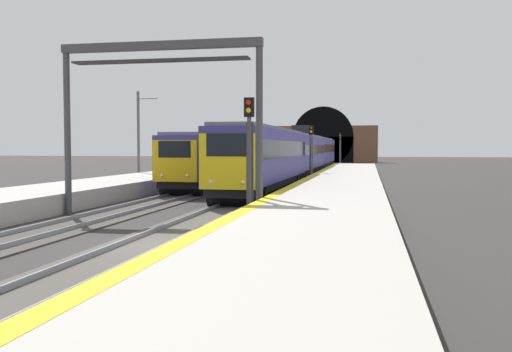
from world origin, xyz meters
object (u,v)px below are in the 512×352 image
object	(u,v)px
train_main_approaching	(301,153)
railway_signal_mid	(311,149)
railway_signal_far	(340,146)
overhead_signal_gantry	(160,85)
catenary_mast_near	(139,136)
train_adjacent_platform	(247,155)
railway_signal_near	(249,149)

from	to	relation	value
train_main_approaching	railway_signal_mid	size ratio (longest dim) A/B	12.32
railway_signal_far	overhead_signal_gantry	size ratio (longest dim) A/B	0.60
railway_signal_mid	overhead_signal_gantry	xyz separation A→B (m)	(-23.27, 4.08, 2.78)
railway_signal_mid	catenary_mast_near	world-z (taller)	catenary_mast_near
train_adjacent_platform	overhead_signal_gantry	world-z (taller)	overhead_signal_gantry
railway_signal_far	train_main_approaching	bearing A→B (deg)	-2.64
railway_signal_far	catenary_mast_near	distance (m)	52.56
train_adjacent_platform	railway_signal_mid	distance (m)	7.97
train_adjacent_platform	railway_signal_far	xyz separation A→B (m)	(43.50, -6.33, 0.99)
train_main_approaching	railway_signal_mid	bearing A→B (deg)	12.64
railway_signal_near	catenary_mast_near	distance (m)	25.99
train_main_approaching	railway_signal_far	world-z (taller)	railway_signal_far
railway_signal_far	catenary_mast_near	xyz separation A→B (m)	(-50.69, 13.86, 0.62)
railway_signal_far	overhead_signal_gantry	bearing A→B (deg)	-3.26
train_main_approaching	catenary_mast_near	size ratio (longest dim) A/B	7.74
train_adjacent_platform	railway_signal_far	world-z (taller)	railway_signal_far
railway_signal_near	catenary_mast_near	bearing A→B (deg)	-147.74
railway_signal_mid	catenary_mast_near	xyz separation A→B (m)	(-2.39, 13.86, 1.05)
train_main_approaching	railway_signal_near	world-z (taller)	train_main_approaching
railway_signal_mid	catenary_mast_near	size ratio (longest dim) A/B	0.63
railway_signal_near	railway_signal_far	bearing A→B (deg)	-180.00
overhead_signal_gantry	train_main_approaching	bearing A→B (deg)	-4.04
catenary_mast_near	train_adjacent_platform	bearing A→B (deg)	-46.33
train_main_approaching	railway_signal_far	xyz separation A→B (m)	(39.73, -1.83, 0.86)
train_main_approaching	overhead_signal_gantry	bearing A→B (deg)	-3.46
railway_signal_mid	railway_signal_far	bearing A→B (deg)	-180.00
overhead_signal_gantry	catenary_mast_near	world-z (taller)	catenary_mast_near
railway_signal_mid	overhead_signal_gantry	world-z (taller)	overhead_signal_gantry
train_adjacent_platform	overhead_signal_gantry	xyz separation A→B (m)	(-28.07, -2.25, 3.34)
train_main_approaching	catenary_mast_near	bearing A→B (deg)	-47.08
railway_signal_near	overhead_signal_gantry	distance (m)	5.01
railway_signal_mid	railway_signal_near	bearing A→B (deg)	0.00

